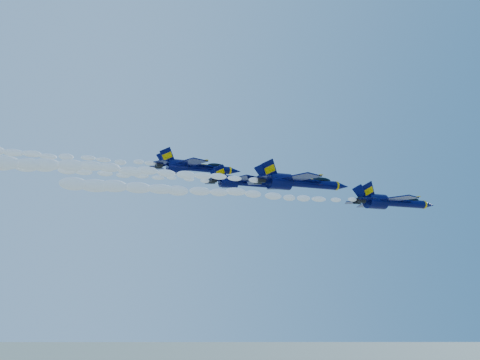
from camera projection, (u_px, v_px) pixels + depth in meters
name	position (u px, v px, depth m)	size (l,w,h in m)	color
jet_lead	(391.00, 202.00, 80.90)	(16.77, 13.75, 6.23)	#050739
smoke_trail_jet_lead	(225.00, 192.00, 69.46)	(47.26, 1.87, 1.68)	white
jet_second	(298.00, 182.00, 84.08)	(19.03, 15.61, 7.07)	#050739
smoke_trail_jet_second	(117.00, 169.00, 72.28)	(47.26, 2.12, 1.91)	white
jet_third	(244.00, 182.00, 86.53)	(15.10, 12.38, 5.61)	#050739
smoke_trail_jet_third	(71.00, 171.00, 75.35)	(47.26, 1.68, 1.51)	white
jet_fourth	(194.00, 167.00, 90.26)	(17.21, 14.12, 6.40)	#050739
smoke_trail_jet_fourth	(17.00, 153.00, 78.75)	(47.26, 1.92, 1.73)	white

